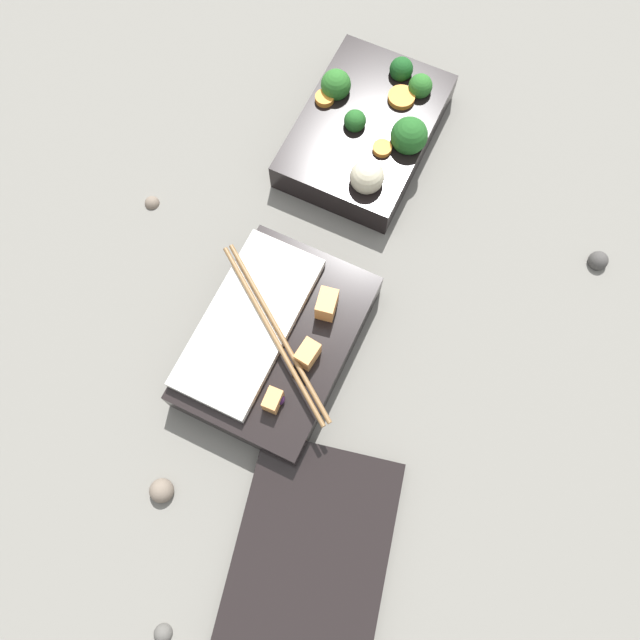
{
  "coord_description": "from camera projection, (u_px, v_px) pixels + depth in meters",
  "views": [
    {
      "loc": [
        0.31,
        0.14,
        0.66
      ],
      "look_at": [
        0.11,
        0.04,
        0.04
      ],
      "focal_mm": 35.0,
      "sensor_mm": 36.0,
      "label": 1
    }
  ],
  "objects": [
    {
      "name": "ground_plane",
      "position": [
        328.0,
        240.0,
        0.74
      ],
      "size": [
        3.0,
        3.0,
        0.0
      ],
      "primitive_type": "plane",
      "color": "slate"
    },
    {
      "name": "bento_tray_vegetable",
      "position": [
        368.0,
        130.0,
        0.76
      ],
      "size": [
        0.22,
        0.15,
        0.07
      ],
      "color": "black",
      "rests_on": "ground_plane"
    },
    {
      "name": "bento_tray_rice",
      "position": [
        274.0,
        339.0,
        0.67
      ],
      "size": [
        0.22,
        0.19,
        0.07
      ],
      "color": "black",
      "rests_on": "ground_plane"
    },
    {
      "name": "bento_lid",
      "position": [
        311.0,
        557.0,
        0.61
      ],
      "size": [
        0.24,
        0.19,
        0.02
      ],
      "primitive_type": "cube",
      "rotation": [
        0.0,
        0.0,
        0.22
      ],
      "color": "black",
      "rests_on": "ground_plane"
    },
    {
      "name": "pebble_0",
      "position": [
        151.0,
        202.0,
        0.75
      ],
      "size": [
        0.02,
        0.02,
        0.02
      ],
      "primitive_type": "sphere",
      "color": "#7A6B5B",
      "rests_on": "ground_plane"
    },
    {
      "name": "pebble_1",
      "position": [
        598.0,
        261.0,
        0.72
      ],
      "size": [
        0.02,
        0.02,
        0.02
      ],
      "primitive_type": "sphere",
      "color": "#474442",
      "rests_on": "ground_plane"
    },
    {
      "name": "pebble_2",
      "position": [
        162.0,
        491.0,
        0.64
      ],
      "size": [
        0.02,
        0.02,
        0.02
      ],
      "primitive_type": "sphere",
      "color": "#7A6B5B",
      "rests_on": "ground_plane"
    },
    {
      "name": "pebble_3",
      "position": [
        162.0,
        634.0,
        0.59
      ],
      "size": [
        0.02,
        0.02,
        0.02
      ],
      "primitive_type": "sphere",
      "color": "#595651",
      "rests_on": "ground_plane"
    }
  ]
}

